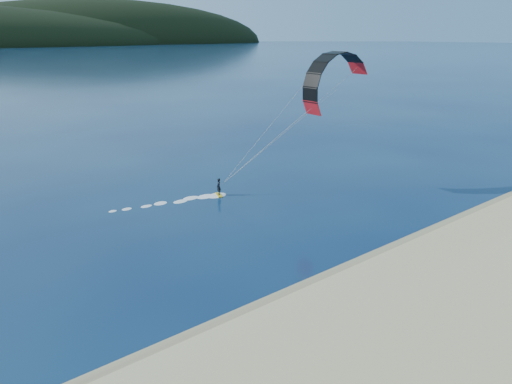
% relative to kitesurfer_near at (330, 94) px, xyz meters
% --- Properties ---
extents(ground, '(1800.00, 1800.00, 0.00)m').
position_rel_kitesurfer_near_xyz_m(ground, '(-18.34, -17.97, -9.48)').
color(ground, '#08173E').
rests_on(ground, ground).
extents(wet_sand, '(220.00, 2.50, 0.10)m').
position_rel_kitesurfer_near_xyz_m(wet_sand, '(-18.34, -13.47, -9.43)').
color(wet_sand, '#967E57').
rests_on(wet_sand, ground).
extents(kitesurfer_near, '(25.27, 7.72, 14.88)m').
position_rel_kitesurfer_near_xyz_m(kitesurfer_near, '(0.00, 0.00, 0.00)').
color(kitesurfer_near, yellow).
rests_on(kitesurfer_near, ground).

